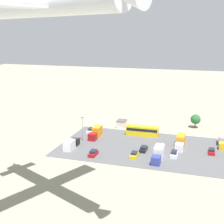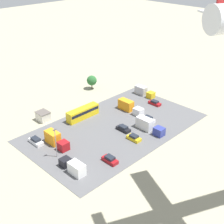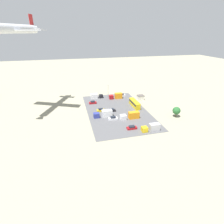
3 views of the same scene
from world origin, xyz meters
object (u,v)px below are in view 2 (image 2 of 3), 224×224
(parked_car_0, at_px, (123,129))
(parked_car_1, at_px, (110,160))
(parked_truck_0, at_px, (73,167))
(parked_truck_1, at_px, (56,140))
(parked_car_3, at_px, (36,141))
(parked_car_4, at_px, (134,138))
(shed_building, at_px, (43,116))
(parked_truck_4, at_px, (129,107))
(parked_car_5, at_px, (155,103))
(parked_truck_3, at_px, (149,126))
(bus, at_px, (83,113))
(parked_truck_2, at_px, (144,91))
(parked_car_2, at_px, (148,119))

(parked_car_0, relative_size, parked_car_1, 1.03)
(parked_truck_0, relative_size, parked_truck_1, 0.93)
(parked_car_3, bearing_deg, parked_car_4, 138.70)
(shed_building, bearing_deg, parked_truck_1, 68.87)
(parked_car_0, xyz_separation_m, parked_truck_0, (21.58, 4.41, 0.70))
(shed_building, relative_size, parked_truck_1, 0.50)
(parked_car_1, xyz_separation_m, parked_car_3, (8.15, -19.70, 0.02))
(parked_car_0, xyz_separation_m, parked_truck_4, (-10.12, -6.87, 0.88))
(shed_building, xyz_separation_m, parked_car_1, (0.48, 29.01, -0.66))
(parked_car_5, bearing_deg, parked_car_3, 169.00)
(parked_truck_1, relative_size, parked_truck_3, 0.88)
(parked_truck_0, relative_size, parked_truck_3, 0.82)
(bus, xyz_separation_m, parked_car_1, (9.81, 21.63, -1.13))
(shed_building, xyz_separation_m, parked_truck_3, (-17.73, 26.18, 0.19))
(parked_car_0, bearing_deg, bus, -76.70)
(parked_car_0, distance_m, parked_car_3, 24.34)
(parked_car_0, bearing_deg, parked_car_1, 30.80)
(parked_truck_1, relative_size, parked_truck_2, 1.04)
(parked_truck_2, bearing_deg, parked_car_1, 28.29)
(parked_car_0, distance_m, parked_truck_0, 22.04)
(shed_building, xyz_separation_m, parked_car_4, (-11.03, 26.58, -0.70))
(bus, distance_m, parked_truck_1, 15.88)
(shed_building, bearing_deg, parked_truck_3, 124.11)
(shed_building, height_order, parked_truck_3, parked_truck_3)
(bus, distance_m, parked_car_5, 24.81)
(parked_truck_0, bearing_deg, parked_car_3, 88.78)
(shed_building, relative_size, parked_car_1, 0.95)
(parked_car_1, height_order, parked_truck_1, parked_truck_1)
(bus, bearing_deg, parked_car_2, 38.94)
(parked_car_2, bearing_deg, parked_car_0, 170.35)
(parked_car_5, relative_size, parked_truck_4, 0.47)
(parked_car_0, height_order, parked_car_1, parked_car_1)
(parked_car_2, xyz_separation_m, parked_truck_0, (30.74, 2.85, 0.65))
(parked_truck_3, bearing_deg, parked_truck_4, -112.84)
(parked_car_2, height_order, parked_truck_1, parked_truck_1)
(bus, bearing_deg, parked_truck_0, -45.11)
(parked_car_2, distance_m, parked_truck_4, 8.52)
(parked_car_1, relative_size, parked_truck_0, 0.56)
(parked_car_0, bearing_deg, parked_truck_1, -22.98)
(parked_car_2, height_order, parked_car_5, parked_car_2)
(shed_building, distance_m, parked_truck_3, 31.62)
(parked_car_3, bearing_deg, parked_car_1, 112.47)
(parked_car_5, relative_size, parked_truck_2, 0.56)
(parked_car_3, xyz_separation_m, parked_truck_0, (0.35, 16.31, 0.61))
(shed_building, bearing_deg, parked_car_2, 133.70)
(parked_car_2, height_order, parked_truck_4, parked_truck_4)
(parked_car_1, bearing_deg, parked_car_5, 19.91)
(parked_truck_2, height_order, parked_truck_4, parked_truck_4)
(parked_car_3, distance_m, parked_truck_3, 31.31)
(parked_car_2, xyz_separation_m, parked_truck_2, (-13.53, -13.02, 0.70))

